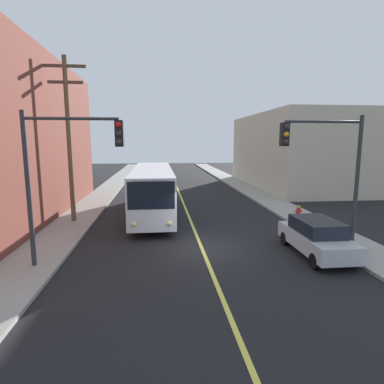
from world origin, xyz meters
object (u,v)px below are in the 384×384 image
utility_pole_near (69,133)px  traffic_signal_left_corner (68,160)px  parked_car_silver (316,237)px  city_bus (153,189)px  traffic_signal_right_corner (326,157)px  fire_hydrant (298,212)px

utility_pole_near → traffic_signal_left_corner: utility_pole_near is taller
utility_pole_near → traffic_signal_left_corner: bearing=-75.7°
parked_car_silver → city_bus: bearing=129.9°
city_bus → traffic_signal_left_corner: bearing=-108.4°
traffic_signal_left_corner → traffic_signal_right_corner: 10.85m
traffic_signal_left_corner → fire_hydrant: 14.30m
traffic_signal_right_corner → city_bus: bearing=133.5°
city_bus → fire_hydrant: (9.25, -2.69, -1.23)m
traffic_signal_left_corner → parked_car_silver: bearing=1.7°
parked_car_silver → traffic_signal_left_corner: bearing=-178.3°
utility_pole_near → fire_hydrant: size_ratio=11.61×
city_bus → utility_pole_near: 6.37m
utility_pole_near → traffic_signal_right_corner: (12.67, -6.45, -1.22)m
city_bus → utility_pole_near: utility_pole_near is taller
traffic_signal_left_corner → fire_hydrant: size_ratio=7.14×
utility_pole_near → parked_car_silver: bearing=-29.7°
parked_car_silver → utility_pole_near: (-12.18, 6.95, 4.68)m
traffic_signal_left_corner → utility_pole_near: bearing=104.3°
city_bus → traffic_signal_right_corner: traffic_signal_right_corner is taller
city_bus → parked_car_silver: bearing=-50.1°
city_bus → traffic_signal_right_corner: size_ratio=2.03×
city_bus → parked_car_silver: (7.32, -8.74, -0.98)m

